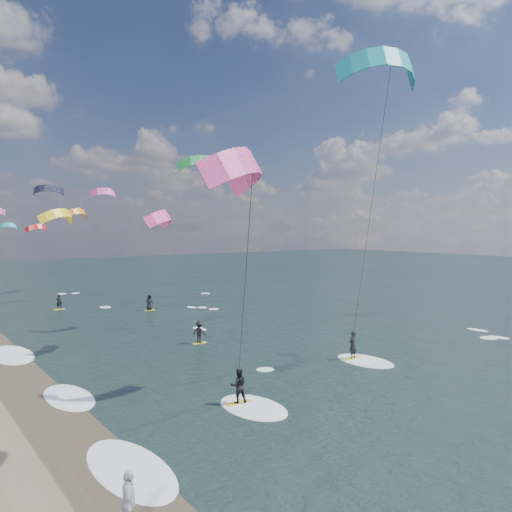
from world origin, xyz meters
TOP-DOWN VIEW (x-y plane):
  - ground at (0.00, 0.00)m, footprint 260.00×260.00m
  - wet_sand_strip at (-12.00, 10.00)m, footprint 3.00×240.00m
  - kitesurfer_near_a at (3.27, 6.46)m, footprint 7.95×8.87m
  - kitesurfer_near_b at (-6.59, 4.81)m, footprint 7.02×9.16m
  - far_kitesurfers at (0.94, 29.97)m, footprint 8.48×22.99m
  - bg_kite_field at (-0.49, 50.99)m, footprint 12.44×63.46m
  - shoreline_surf at (-10.80, 14.75)m, footprint 2.40×79.40m
  - beach_walker at (-12.60, 2.40)m, footprint 0.77×1.15m

SIDE VIEW (x-z plane):
  - ground at x=0.00m, z-range 0.00..0.00m
  - shoreline_surf at x=-10.80m, z-range -0.06..0.06m
  - wet_sand_strip at x=-12.00m, z-range 0.00..0.01m
  - far_kitesurfers at x=0.94m, z-range -0.01..1.66m
  - beach_walker at x=-12.60m, z-range 0.00..1.81m
  - kitesurfer_near_b at x=-6.59m, z-range 1.56..13.62m
  - bg_kite_field at x=-0.49m, z-range 7.68..14.41m
  - kitesurfer_near_a at x=3.27m, z-range 4.90..22.81m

